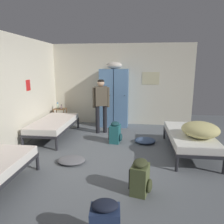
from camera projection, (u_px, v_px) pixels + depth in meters
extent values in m
plane|color=slate|center=(110.00, 158.00, 4.53)|extent=(8.93, 8.93, 0.00)
cube|color=beige|center=(121.00, 85.00, 6.98)|extent=(4.67, 0.06, 2.65)
cube|color=beige|center=(4.00, 95.00, 4.51)|extent=(0.06, 5.58, 2.65)
cube|color=beige|center=(151.00, 78.00, 6.79)|extent=(0.55, 0.01, 0.40)
cube|color=red|center=(28.00, 85.00, 5.43)|extent=(0.01, 0.20, 0.28)
cube|color=#5B84B2|center=(107.00, 98.00, 6.81)|extent=(0.44, 0.52, 1.85)
cylinder|color=black|center=(110.00, 95.00, 6.51)|extent=(0.02, 0.03, 0.02)
cube|color=#5B84B2|center=(121.00, 98.00, 6.76)|extent=(0.44, 0.52, 1.85)
cylinder|color=black|center=(125.00, 96.00, 6.45)|extent=(0.02, 0.03, 0.02)
ellipsoid|color=beige|center=(114.00, 65.00, 6.57)|extent=(0.48, 0.36, 0.22)
cylinder|color=brown|center=(54.00, 118.00, 6.85)|extent=(0.03, 0.03, 0.55)
cylinder|color=brown|center=(64.00, 118.00, 6.81)|extent=(0.03, 0.03, 0.55)
cylinder|color=brown|center=(57.00, 116.00, 7.11)|extent=(0.03, 0.03, 0.55)
cylinder|color=brown|center=(67.00, 117.00, 7.07)|extent=(0.03, 0.03, 0.55)
cube|color=brown|center=(60.00, 120.00, 6.98)|extent=(0.38, 0.30, 0.02)
cube|color=brown|center=(60.00, 109.00, 6.90)|extent=(0.38, 0.30, 0.02)
cylinder|color=#28282D|center=(197.00, 135.00, 5.60)|extent=(0.06, 0.06, 0.28)
cylinder|color=#28282D|center=(164.00, 134.00, 5.70)|extent=(0.06, 0.06, 0.28)
cylinder|color=#28282D|center=(224.00, 167.00, 3.82)|extent=(0.06, 0.06, 0.28)
cylinder|color=#28282D|center=(177.00, 164.00, 3.91)|extent=(0.06, 0.06, 0.28)
cube|color=#28282D|center=(189.00, 140.00, 4.72)|extent=(0.90, 1.90, 0.06)
cube|color=silver|center=(189.00, 136.00, 4.70)|extent=(0.87, 1.84, 0.14)
cube|color=white|center=(190.00, 132.00, 4.69)|extent=(0.86, 1.82, 0.01)
cylinder|color=#28282D|center=(38.00, 163.00, 3.97)|extent=(0.06, 0.06, 0.28)
cylinder|color=#28282D|center=(22.00, 143.00, 4.99)|extent=(0.06, 0.06, 0.28)
cylinder|color=#28282D|center=(56.00, 145.00, 4.89)|extent=(0.06, 0.06, 0.28)
cylinder|color=#28282D|center=(53.00, 123.00, 6.77)|extent=(0.06, 0.06, 0.28)
cylinder|color=#28282D|center=(78.00, 124.00, 6.68)|extent=(0.06, 0.06, 0.28)
cube|color=#28282D|center=(54.00, 126.00, 5.80)|extent=(0.90, 1.90, 0.06)
cube|color=silver|center=(54.00, 123.00, 5.78)|extent=(0.87, 1.84, 0.14)
cube|color=silver|center=(54.00, 120.00, 5.76)|extent=(0.86, 1.82, 0.01)
ellipsoid|color=#D1C67F|center=(200.00, 130.00, 4.35)|extent=(0.75, 0.77, 0.31)
cylinder|color=black|center=(105.00, 119.00, 6.19)|extent=(0.12, 0.12, 0.82)
cylinder|color=black|center=(98.00, 119.00, 6.14)|extent=(0.12, 0.12, 0.82)
cube|color=brown|center=(101.00, 96.00, 6.02)|extent=(0.39, 0.30, 0.56)
cylinder|color=brown|center=(108.00, 97.00, 6.07)|extent=(0.08, 0.08, 0.58)
cylinder|color=brown|center=(94.00, 98.00, 5.98)|extent=(0.08, 0.08, 0.58)
sphere|color=#DBAD89|center=(101.00, 83.00, 5.94)|extent=(0.20, 0.20, 0.20)
ellipsoid|color=black|center=(101.00, 81.00, 5.93)|extent=(0.19, 0.19, 0.11)
cylinder|color=silver|center=(58.00, 106.00, 6.91)|extent=(0.07, 0.07, 0.17)
cylinder|color=#2666B2|center=(57.00, 103.00, 6.89)|extent=(0.04, 0.04, 0.04)
cylinder|color=beige|center=(61.00, 107.00, 6.84)|extent=(0.05, 0.05, 0.12)
cylinder|color=black|center=(61.00, 105.00, 6.82)|extent=(0.03, 0.03, 0.02)
cube|color=#566038|center=(140.00, 179.00, 3.23)|extent=(0.31, 0.37, 0.46)
ellipsoid|color=#383D23|center=(149.00, 186.00, 3.19)|extent=(0.14, 0.25, 0.20)
ellipsoid|color=#383D23|center=(140.00, 163.00, 3.17)|extent=(0.28, 0.33, 0.10)
cube|color=black|center=(130.00, 179.00, 3.19)|extent=(0.04, 0.05, 0.32)
cube|color=black|center=(133.00, 174.00, 3.35)|extent=(0.04, 0.05, 0.32)
cube|color=#23666B|center=(115.00, 134.00, 5.40)|extent=(0.28, 0.35, 0.46)
ellipsoid|color=#193D42|center=(121.00, 137.00, 5.38)|extent=(0.11, 0.25, 0.20)
ellipsoid|color=#193D42|center=(115.00, 124.00, 5.34)|extent=(0.25, 0.31, 0.10)
cube|color=black|center=(109.00, 134.00, 5.34)|extent=(0.03, 0.05, 0.32)
cube|color=black|center=(111.00, 132.00, 5.50)|extent=(0.03, 0.05, 0.32)
ellipsoid|color=black|center=(105.00, 205.00, 2.20)|extent=(0.31, 0.24, 0.10)
cube|color=black|center=(98.00, 217.00, 2.39)|extent=(0.05, 0.03, 0.32)
cube|color=black|center=(113.00, 217.00, 2.39)|extent=(0.05, 0.03, 0.32)
ellipsoid|color=slate|center=(71.00, 160.00, 4.29)|extent=(0.56, 0.46, 0.10)
ellipsoid|color=#42567A|center=(145.00, 140.00, 5.39)|extent=(0.53, 0.46, 0.13)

